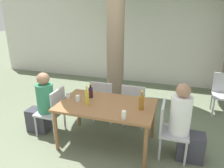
% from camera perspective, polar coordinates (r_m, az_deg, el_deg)
% --- Properties ---
extents(ground_plane, '(30.00, 30.00, 0.00)m').
position_cam_1_polar(ground_plane, '(3.98, -1.35, -15.08)').
color(ground_plane, '#667056').
extents(cafe_building_wall, '(10.00, 0.08, 2.80)m').
position_cam_1_polar(cafe_building_wall, '(6.66, 8.37, 12.09)').
color(cafe_building_wall, beige).
rests_on(cafe_building_wall, ground_plane).
extents(dining_table_front, '(1.58, 0.95, 0.75)m').
position_cam_1_polar(dining_table_front, '(3.64, -1.44, -6.34)').
color(dining_table_front, brown).
rests_on(dining_table_front, ground_plane).
extents(patio_chair_0, '(0.44, 0.44, 0.89)m').
position_cam_1_polar(patio_chair_0, '(4.13, -15.06, -6.39)').
color(patio_chair_0, '#B2B2B7').
rests_on(patio_chair_0, ground_plane).
extents(patio_chair_1, '(0.44, 0.44, 0.89)m').
position_cam_1_polar(patio_chair_1, '(3.56, 14.66, -10.86)').
color(patio_chair_1, '#B2B2B7').
rests_on(patio_chair_1, ground_plane).
extents(patio_chair_2, '(0.44, 0.44, 0.89)m').
position_cam_1_polar(patio_chair_2, '(4.41, -2.32, -3.93)').
color(patio_chair_2, '#B2B2B7').
rests_on(patio_chair_2, ground_plane).
extents(patio_chair_3, '(0.44, 0.44, 0.89)m').
position_cam_1_polar(patio_chair_3, '(4.26, 5.76, -4.95)').
color(patio_chair_3, '#B2B2B7').
rests_on(patio_chair_3, ground_plane).
extents(patio_chair_4, '(0.44, 0.44, 0.89)m').
position_cam_1_polar(patio_chair_4, '(5.37, 27.07, -1.74)').
color(patio_chair_4, '#B2B2B7').
rests_on(patio_chair_4, ground_plane).
extents(person_seated_0, '(0.55, 0.31, 1.18)m').
position_cam_1_polar(person_seated_0, '(4.25, -17.81, -5.55)').
color(person_seated_0, '#383842').
rests_on(person_seated_0, ground_plane).
extents(person_seated_1, '(0.56, 0.31, 1.24)m').
position_cam_1_polar(person_seated_1, '(3.54, 18.55, -10.54)').
color(person_seated_1, '#383842').
rests_on(person_seated_1, ground_plane).
extents(oil_cruet_0, '(0.07, 0.07, 0.33)m').
position_cam_1_polar(oil_cruet_0, '(3.55, -6.55, -3.58)').
color(oil_cruet_0, gold).
rests_on(oil_cruet_0, dining_table_front).
extents(wine_bottle_1, '(0.08, 0.08, 0.26)m').
position_cam_1_polar(wine_bottle_1, '(3.83, -5.59, -2.16)').
color(wine_bottle_1, '#331923').
rests_on(wine_bottle_1, dining_table_front).
extents(amber_bottle_2, '(0.08, 0.08, 0.31)m').
position_cam_1_polar(amber_bottle_2, '(3.41, 7.69, -4.77)').
color(amber_bottle_2, '#9E661E').
rests_on(amber_bottle_2, dining_table_front).
extents(drinking_glass_0, '(0.07, 0.07, 0.10)m').
position_cam_1_polar(drinking_glass_0, '(3.89, -11.40, -2.94)').
color(drinking_glass_0, silver).
rests_on(drinking_glass_0, dining_table_front).
extents(drinking_glass_1, '(0.07, 0.07, 0.11)m').
position_cam_1_polar(drinking_glass_1, '(3.73, -8.97, -3.74)').
color(drinking_glass_1, white).
rests_on(drinking_glass_1, dining_table_front).
extents(drinking_glass_2, '(0.07, 0.07, 0.12)m').
position_cam_1_polar(drinking_glass_2, '(3.15, 3.11, -8.06)').
color(drinking_glass_2, silver).
rests_on(drinking_glass_2, dining_table_front).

